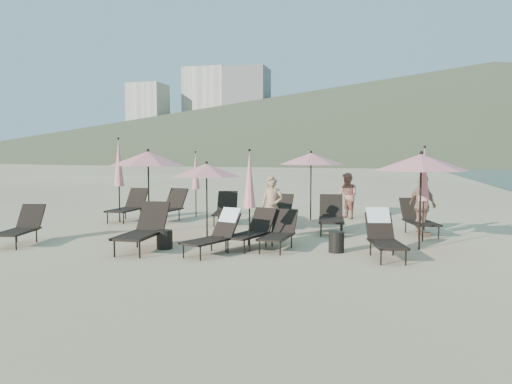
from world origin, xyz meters
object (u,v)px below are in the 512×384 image
(lounger_6, at_px, (129,206))
(side_table_1, at_px, (336,242))
(umbrella_open_2, at_px, (421,163))
(umbrella_open_3, at_px, (311,159))
(lounger_5, at_px, (384,235))
(lounger_9, at_px, (277,212))
(lounger_3, at_px, (252,230))
(lounger_8, at_px, (226,209))
(lounger_0, at_px, (21,227))
(lounger_11, at_px, (418,218))
(beachgoer_a, at_px, (272,207))
(umbrella_closed_3, at_px, (196,171))
(umbrella_closed_0, at_px, (249,180))
(umbrella_closed_2, at_px, (119,163))
(lounger_10, at_px, (331,215))
(lounger_1, at_px, (143,229))
(lounger_4, at_px, (279,232))
(lounger_7, at_px, (167,206))
(umbrella_closed_1, at_px, (424,175))
(umbrella_open_1, at_px, (207,170))
(side_table_0, at_px, (165,240))
(lounger_2, at_px, (216,233))
(umbrella_open_0, at_px, (148,159))
(beachgoer_b, at_px, (348,196))

(lounger_6, relative_size, side_table_1, 3.87)
(umbrella_open_2, xyz_separation_m, umbrella_open_3, (-3.25, 4.64, 0.05))
(lounger_5, xyz_separation_m, lounger_9, (-3.17, 3.73, -0.03))
(lounger_3, distance_m, lounger_8, 4.32)
(lounger_0, xyz_separation_m, lounger_11, (9.58, 4.15, 0.01))
(beachgoer_a, bearing_deg, lounger_9, 92.57)
(lounger_0, height_order, umbrella_closed_3, umbrella_closed_3)
(umbrella_closed_0, xyz_separation_m, umbrella_closed_2, (-5.46, 3.71, 0.30))
(lounger_3, bearing_deg, lounger_10, 78.03)
(lounger_10, xyz_separation_m, umbrella_open_3, (-0.97, 2.51, 1.60))
(lounger_8, height_order, side_table_1, lounger_8)
(umbrella_open_3, height_order, umbrella_closed_2, umbrella_closed_2)
(lounger_1, bearing_deg, umbrella_open_2, 11.76)
(lounger_3, height_order, lounger_4, lounger_3)
(lounger_4, xyz_separation_m, lounger_7, (-4.67, 3.93, 0.08))
(umbrella_closed_1, bearing_deg, umbrella_open_1, -171.84)
(lounger_8, height_order, umbrella_open_2, umbrella_open_2)
(lounger_1, relative_size, umbrella_closed_0, 0.81)
(lounger_10, bearing_deg, umbrella_closed_1, -28.56)
(lounger_4, bearing_deg, umbrella_closed_1, 34.51)
(lounger_4, xyz_separation_m, umbrella_open_3, (-0.07, 5.41, 1.67))
(umbrella_closed_0, bearing_deg, lounger_4, 38.29)
(lounger_11, bearing_deg, umbrella_closed_2, 162.61)
(lounger_7, xyz_separation_m, side_table_1, (6.02, -3.99, -0.26))
(side_table_0, bearing_deg, lounger_2, -8.17)
(lounger_2, relative_size, lounger_4, 1.06)
(lounger_7, xyz_separation_m, umbrella_open_0, (0.53, -2.35, 1.61))
(lounger_6, height_order, lounger_9, lounger_6)
(umbrella_open_3, bearing_deg, side_table_1, -75.53)
(lounger_0, distance_m, lounger_10, 8.19)
(lounger_3, distance_m, side_table_1, 2.01)
(lounger_5, xyz_separation_m, umbrella_closed_0, (-2.97, -0.16, 1.15))
(lounger_5, height_order, umbrella_open_3, umbrella_open_3)
(lounger_2, bearing_deg, lounger_7, 144.99)
(lounger_1, relative_size, umbrella_open_1, 0.93)
(lounger_3, distance_m, lounger_7, 5.64)
(umbrella_closed_3, height_order, side_table_1, umbrella_closed_3)
(lounger_7, distance_m, lounger_8, 2.09)
(lounger_7, relative_size, lounger_10, 1.03)
(lounger_0, height_order, side_table_1, lounger_0)
(lounger_0, xyz_separation_m, lounger_4, (6.30, 1.01, -0.03))
(lounger_0, bearing_deg, lounger_5, -8.38)
(umbrella_closed_0, bearing_deg, umbrella_open_2, 18.18)
(lounger_7, bearing_deg, beachgoer_a, -22.54)
(beachgoer_a, height_order, beachgoer_b, beachgoer_a)
(lounger_0, relative_size, umbrella_closed_1, 0.71)
(lounger_3, distance_m, lounger_10, 3.30)
(beachgoer_a, bearing_deg, umbrella_closed_2, 156.12)
(lounger_8, distance_m, side_table_1, 5.55)
(lounger_4, xyz_separation_m, umbrella_closed_1, (3.33, 1.93, 1.29))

